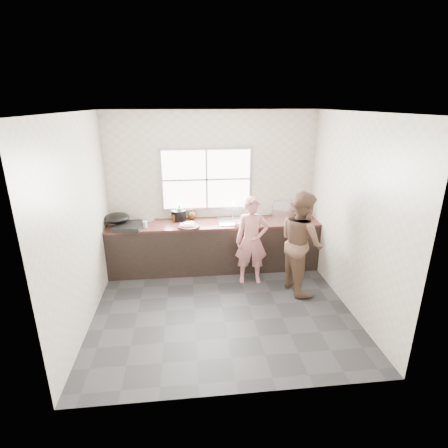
{
  "coord_description": "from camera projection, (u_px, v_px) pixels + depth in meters",
  "views": [
    {
      "loc": [
        -0.45,
        -4.35,
        2.81
      ],
      "look_at": [
        0.1,
        0.65,
        1.05
      ],
      "focal_mm": 28.0,
      "sensor_mm": 36.0,
      "label": 1
    }
  ],
  "objects": [
    {
      "name": "woman",
      "position": [
        252.0,
        244.0,
        5.59
      ],
      "size": [
        0.51,
        0.36,
        1.34
      ],
      "primitive_type": "imported",
      "rotation": [
        0.0,
        0.0,
        -0.08
      ],
      "color": "#CA797C",
      "rests_on": "floor"
    },
    {
      "name": "person_side",
      "position": [
        301.0,
        242.0,
        5.32
      ],
      "size": [
        0.74,
        0.87,
        1.58
      ],
      "primitive_type": "imported",
      "rotation": [
        0.0,
        0.0,
        1.77
      ],
      "color": "brown",
      "rests_on": "floor"
    },
    {
      "name": "sink",
      "position": [
        234.0,
        221.0,
        6.02
      ],
      "size": [
        0.55,
        0.45,
        0.02
      ],
      "primitive_type": "cube",
      "color": "silver",
      "rests_on": "countertop"
    },
    {
      "name": "glass_jar",
      "position": [
        145.0,
        224.0,
        5.75
      ],
      "size": [
        0.08,
        0.08,
        0.1
      ],
      "primitive_type": "cylinder",
      "rotation": [
        0.0,
        0.0,
        0.15
      ],
      "color": "silver",
      "rests_on": "countertop"
    },
    {
      "name": "faucet",
      "position": [
        233.0,
        210.0,
        6.16
      ],
      "size": [
        0.02,
        0.02,
        0.3
      ],
      "primitive_type": "cylinder",
      "color": "silver",
      "rests_on": "countertop"
    },
    {
      "name": "bottle_brown_tall",
      "position": [
        175.0,
        217.0,
        6.01
      ],
      "size": [
        0.09,
        0.09,
        0.17
      ],
      "primitive_type": "imported",
      "rotation": [
        0.0,
        0.0,
        0.11
      ],
      "color": "#452211",
      "rests_on": "countertop"
    },
    {
      "name": "pot_lid_right",
      "position": [
        148.0,
        220.0,
        6.08
      ],
      "size": [
        0.25,
        0.25,
        0.01
      ],
      "primitive_type": "cylinder",
      "rotation": [
        0.0,
        0.0,
        -0.17
      ],
      "color": "silver",
      "rests_on": "countertop"
    },
    {
      "name": "bottle_green",
      "position": [
        179.0,
        212.0,
        6.07
      ],
      "size": [
        0.14,
        0.14,
        0.3
      ],
      "primitive_type": "imported",
      "rotation": [
        0.0,
        0.0,
        -0.18
      ],
      "color": "green",
      "rests_on": "countertop"
    },
    {
      "name": "cabinet",
      "position": [
        214.0,
        247.0,
        6.13
      ],
      "size": [
        3.6,
        0.62,
        0.82
      ],
      "primitive_type": "cube",
      "color": "black",
      "rests_on": "floor"
    },
    {
      "name": "burner",
      "position": [
        129.0,
        226.0,
        5.7
      ],
      "size": [
        0.52,
        0.52,
        0.07
      ],
      "primitive_type": "cube",
      "rotation": [
        0.0,
        0.0,
        -0.18
      ],
      "color": "black",
      "rests_on": "countertop"
    },
    {
      "name": "window_frame",
      "position": [
        207.0,
        179.0,
        6.03
      ],
      "size": [
        1.6,
        0.05,
        1.1
      ],
      "primitive_type": "cube",
      "color": "#9EA0A5",
      "rests_on": "wall_back"
    },
    {
      "name": "bowl_mince",
      "position": [
        187.0,
        226.0,
        5.73
      ],
      "size": [
        0.26,
        0.26,
        0.06
      ],
      "primitive_type": "imported",
      "rotation": [
        0.0,
        0.0,
        0.2
      ],
      "color": "white",
      "rests_on": "countertop"
    },
    {
      "name": "cleaver",
      "position": [
        188.0,
        223.0,
        5.83
      ],
      "size": [
        0.25,
        0.19,
        0.01
      ],
      "primitive_type": "cube",
      "rotation": [
        0.0,
        0.0,
        0.4
      ],
      "color": "#A6A8AD",
      "rests_on": "cutting_board"
    },
    {
      "name": "plate_food",
      "position": [
        178.0,
        220.0,
        6.1
      ],
      "size": [
        0.27,
        0.27,
        0.02
      ],
      "primitive_type": "cylinder",
      "rotation": [
        0.0,
        0.0,
        -0.33
      ],
      "color": "silver",
      "rests_on": "countertop"
    },
    {
      "name": "wall_right",
      "position": [
        352.0,
        214.0,
        4.8
      ],
      "size": [
        0.01,
        3.2,
        2.7
      ],
      "primitive_type": "cube",
      "color": "beige",
      "rests_on": "ground"
    },
    {
      "name": "wall_back",
      "position": [
        212.0,
        190.0,
        6.12
      ],
      "size": [
        3.6,
        0.01,
        2.7
      ],
      "primitive_type": "cube",
      "color": "beige",
      "rests_on": "ground"
    },
    {
      "name": "bowl_held",
      "position": [
        254.0,
        223.0,
        5.85
      ],
      "size": [
        0.25,
        0.25,
        0.06
      ],
      "primitive_type": "imported",
      "rotation": [
        0.0,
        0.0,
        -0.28
      ],
      "color": "white",
      "rests_on": "countertop"
    },
    {
      "name": "floor",
      "position": [
        222.0,
        308.0,
        5.06
      ],
      "size": [
        3.6,
        3.2,
        0.01
      ],
      "primitive_type": "cube",
      "color": "#28282B",
      "rests_on": "ground"
    },
    {
      "name": "ceiling",
      "position": [
        222.0,
        111.0,
        4.16
      ],
      "size": [
        3.6,
        3.2,
        0.01
      ],
      "primitive_type": "cube",
      "color": "silver",
      "rests_on": "wall_back"
    },
    {
      "name": "wall_front",
      "position": [
        241.0,
        276.0,
        3.11
      ],
      "size": [
        3.6,
        0.01,
        2.7
      ],
      "primitive_type": "cube",
      "color": "beige",
      "rests_on": "ground"
    },
    {
      "name": "bottle_brown_short",
      "position": [
        192.0,
        214.0,
        6.13
      ],
      "size": [
        0.17,
        0.17,
        0.17
      ],
      "primitive_type": "imported",
      "rotation": [
        0.0,
        0.0,
        -0.33
      ],
      "color": "#432810",
      "rests_on": "countertop"
    },
    {
      "name": "bowl_crabs",
      "position": [
        241.0,
        224.0,
        5.82
      ],
      "size": [
        0.19,
        0.19,
        0.06
      ],
      "primitive_type": "imported",
      "rotation": [
        0.0,
        0.0,
        -0.01
      ],
      "color": "white",
      "rests_on": "countertop"
    },
    {
      "name": "black_pot",
      "position": [
        179.0,
        215.0,
        6.07
      ],
      "size": [
        0.33,
        0.33,
        0.18
      ],
      "primitive_type": "cylinder",
      "rotation": [
        0.0,
        0.0,
        0.37
      ],
      "color": "black",
      "rests_on": "countertop"
    },
    {
      "name": "window_glazing",
      "position": [
        207.0,
        180.0,
        6.0
      ],
      "size": [
        1.5,
        0.01,
        1.0
      ],
      "primitive_type": "cube",
      "color": "white",
      "rests_on": "window_frame"
    },
    {
      "name": "pot_lid_left",
      "position": [
        131.0,
        224.0,
        5.91
      ],
      "size": [
        0.29,
        0.29,
        0.01
      ],
      "primitive_type": "cylinder",
      "rotation": [
        0.0,
        0.0,
        0.23
      ],
      "color": "silver",
      "rests_on": "countertop"
    },
    {
      "name": "wall_left",
      "position": [
        81.0,
        224.0,
        4.43
      ],
      "size": [
        0.01,
        3.2,
        2.7
      ],
      "primitive_type": "cube",
      "color": "beige",
      "rests_on": "ground"
    },
    {
      "name": "cutting_board",
      "position": [
        189.0,
        226.0,
        5.74
      ],
      "size": [
        0.47,
        0.47,
        0.04
      ],
      "primitive_type": "cylinder",
      "rotation": [
        0.0,
        0.0,
        0.42
      ],
      "color": "#321713",
      "rests_on": "countertop"
    },
    {
      "name": "dish_rack",
      "position": [
        284.0,
        208.0,
        6.29
      ],
      "size": [
        0.45,
        0.37,
        0.29
      ],
      "primitive_type": "cube",
      "rotation": [
        0.0,
        0.0,
        -0.31
      ],
      "color": "silver",
      "rests_on": "countertop"
    },
    {
      "name": "countertop",
      "position": [
        214.0,
        223.0,
        5.99
      ],
      "size": [
        3.6,
        0.64,
        0.04
      ],
      "primitive_type": "cube",
      "color": "#3D1E19",
      "rests_on": "cabinet"
    },
    {
      "name": "wok",
      "position": [
        117.0,
        218.0,
        5.77
      ],
      "size": [
        0.51,
        0.51,
        0.16
      ],
      "primitive_type": "ellipsoid",
      "rotation": [
        0.0,
        0.0,
        0.24
      ],
      "color": "black",
      "rests_on": "burner"
    }
  ]
}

